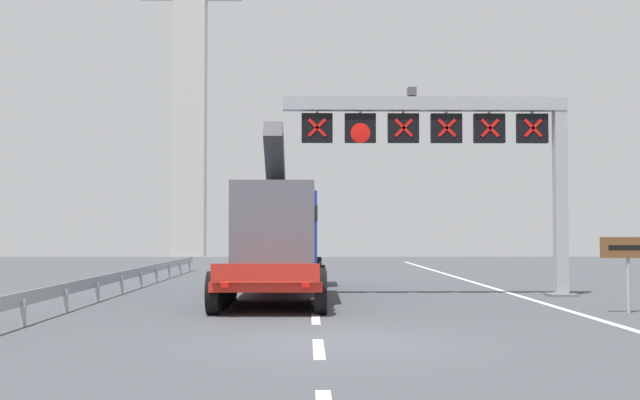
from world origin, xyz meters
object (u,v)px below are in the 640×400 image
object	(u,v)px
heavy_haul_truck_red	(280,235)
tourist_info_sign_brown	(629,255)
overhead_lane_gantry	(459,137)
bridge_pylon_distant	(190,37)

from	to	relation	value
heavy_haul_truck_red	tourist_info_sign_brown	bearing A→B (deg)	-37.33
overhead_lane_gantry	bridge_pylon_distant	world-z (taller)	bridge_pylon_distant
heavy_haul_truck_red	tourist_info_sign_brown	world-z (taller)	heavy_haul_truck_red
tourist_info_sign_brown	bridge_pylon_distant	bearing A→B (deg)	109.78
heavy_haul_truck_red	tourist_info_sign_brown	xyz separation A→B (m)	(9.26, -7.06, -0.50)
overhead_lane_gantry	heavy_haul_truck_red	world-z (taller)	overhead_lane_gantry
overhead_lane_gantry	bridge_pylon_distant	distance (m)	50.47
overhead_lane_gantry	bridge_pylon_distant	xyz separation A→B (m)	(-15.31, 45.99, 14.08)
overhead_lane_gantry	tourist_info_sign_brown	bearing A→B (deg)	-60.22
overhead_lane_gantry	bridge_pylon_distant	size ratio (longest dim) A/B	0.25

